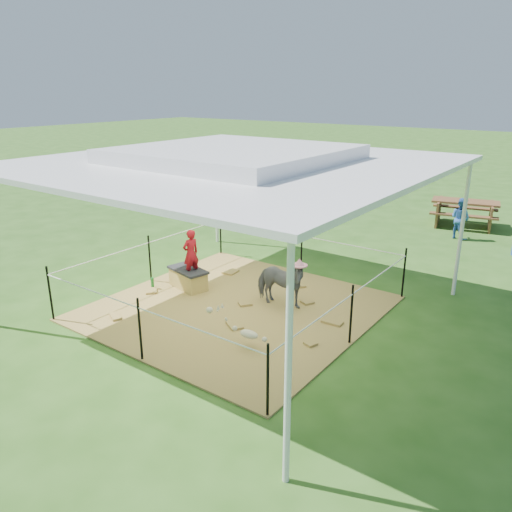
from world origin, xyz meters
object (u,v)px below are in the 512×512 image
Objects in this scene: straw_bale at (188,279)px; pony at (280,283)px; woman at (191,249)px; foal at (249,333)px; green_bottle at (152,283)px; picnic_table_near at (464,213)px; distant_person at (460,218)px.

pony is (1.96, 0.31, 0.27)m from straw_bale.
woman is 1.09× the size of foal.
foal is (2.97, -0.77, 0.13)m from green_bottle.
picnic_table_near is at bearing 69.15° from straw_bale.
picnic_table_near is at bearing 83.04° from foal.
picnic_table_near reaches higher than foal.
distant_person is at bearing 61.75° from green_bottle.
straw_bale is 3.60× the size of green_bottle.
picnic_table_near is at bearing -55.90° from distant_person.
woman is 7.58m from distant_person.
green_bottle is 0.20× the size of distant_person.
woman reaches higher than pony.
straw_bale is at bearing 96.83° from pony.
green_bottle is at bearing 162.83° from foal.
woman is 1.93m from pony.
woman is 8.77m from picnic_table_near.
pony reaches higher than picnic_table_near.
foal reaches higher than straw_bale.
foal is at bearing -14.48° from green_bottle.
picnic_table_near is (1.16, 7.90, -0.10)m from pony.
distant_person is at bearing -14.40° from pony.
straw_bale is 0.44× the size of picnic_table_near.
woman is 0.53× the size of picnic_table_near.
picnic_table_near is (3.13, 8.21, 0.17)m from straw_bale.
straw_bale is at bearing -123.10° from picnic_table_near.
green_bottle is 9.41m from picnic_table_near.
foal is 8.11m from distant_person.
woman is 4.32× the size of green_bottle.
straw_bale is at bearing 39.29° from green_bottle.
woman reaches higher than foal.
picnic_table_near reaches higher than straw_bale.
straw_bale reaches higher than green_bottle.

